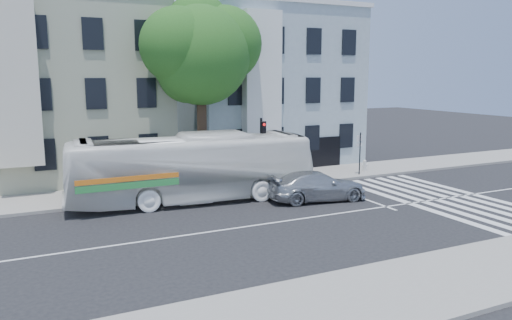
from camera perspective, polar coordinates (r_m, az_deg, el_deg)
ground at (r=21.98m, az=1.48°, el=-7.27°), size 120.00×120.00×0.00m
sidewalk_far at (r=29.07m, az=-5.74°, el=-2.95°), size 80.00×4.00×0.15m
sidewalk_near at (r=15.71m, az=15.35°, el=-14.44°), size 80.00×4.00×0.15m
building_left at (r=33.81m, az=-21.43°, el=7.49°), size 12.00×10.00×11.00m
building_right at (r=37.58m, az=0.57°, el=8.30°), size 12.00×10.00×11.00m
street_tree at (r=29.12m, az=-6.40°, el=12.43°), size 7.30×5.90×11.10m
bus at (r=25.59m, az=-7.33°, el=-0.90°), size 3.96×12.71×3.49m
sedan at (r=25.97m, az=6.98°, el=-2.97°), size 2.89×5.44×1.50m
hedge at (r=26.78m, az=-8.64°, el=-3.17°), size 8.49×2.59×0.70m
traffic_signal at (r=27.76m, az=0.68°, el=1.85°), size 0.42×0.53×4.06m
fire_hydrant at (r=33.85m, az=12.31°, el=-0.56°), size 0.42×0.27×0.72m
far_sign_pole at (r=32.25m, az=11.76°, el=1.34°), size 0.48×0.22×2.69m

